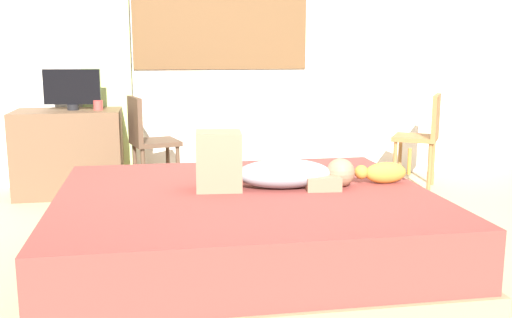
# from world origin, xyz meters

# --- Properties ---
(ground_plane) EXTENTS (16.00, 16.00, 0.00)m
(ground_plane) POSITION_xyz_m (0.00, 0.00, 0.00)
(ground_plane) COLOR tan
(back_wall_with_window) EXTENTS (6.40, 0.14, 2.90)m
(back_wall_with_window) POSITION_xyz_m (0.00, 2.37, 1.45)
(back_wall_with_window) COLOR silver
(back_wall_with_window) RESTS_ON ground
(bed) EXTENTS (2.18, 1.91, 0.46)m
(bed) POSITION_xyz_m (-0.09, -0.05, 0.23)
(bed) COLOR #997A56
(bed) RESTS_ON ground
(person_lying) EXTENTS (0.94, 0.33, 0.34)m
(person_lying) POSITION_xyz_m (0.05, 0.01, 0.57)
(person_lying) COLOR #8C939E
(person_lying) RESTS_ON bed
(cat) EXTENTS (0.36, 0.11, 0.21)m
(cat) POSITION_xyz_m (0.77, 0.02, 0.53)
(cat) COLOR #C67A2D
(cat) RESTS_ON bed
(desk) EXTENTS (0.90, 0.56, 0.74)m
(desk) POSITION_xyz_m (-1.33, 1.98, 0.37)
(desk) COLOR brown
(desk) RESTS_ON ground
(tv_monitor) EXTENTS (0.48, 0.10, 0.35)m
(tv_monitor) POSITION_xyz_m (-1.27, 1.98, 0.92)
(tv_monitor) COLOR black
(tv_monitor) RESTS_ON desk
(cup) EXTENTS (0.08, 0.08, 0.08)m
(cup) POSITION_xyz_m (-1.06, 1.94, 0.78)
(cup) COLOR #B23D38
(cup) RESTS_ON desk
(chair_by_desk) EXTENTS (0.46, 0.46, 0.86)m
(chair_by_desk) POSITION_xyz_m (-0.65, 1.82, 0.51)
(chair_by_desk) COLOR #4C3828
(chair_by_desk) RESTS_ON ground
(chair_spare) EXTENTS (0.52, 0.52, 0.86)m
(chair_spare) POSITION_xyz_m (1.82, 1.66, 0.51)
(chair_spare) COLOR brown
(chair_spare) RESTS_ON ground
(curtain_left) EXTENTS (0.44, 0.06, 2.47)m
(curtain_left) POSITION_xyz_m (-1.00, 2.26, 1.24)
(curtain_left) COLOR #ADCC75
(curtain_left) RESTS_ON ground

